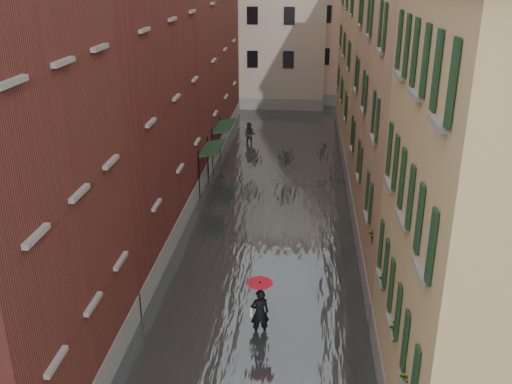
% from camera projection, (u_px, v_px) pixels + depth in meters
% --- Properties ---
extents(ground, '(120.00, 120.00, 0.00)m').
position_uv_depth(ground, '(248.00, 366.00, 18.03)').
color(ground, '#505053').
rests_on(ground, ground).
extents(floodwater, '(10.00, 60.00, 0.20)m').
position_uv_depth(floodwater, '(273.00, 204.00, 30.02)').
color(floodwater, '#454B4C').
rests_on(floodwater, ground).
extents(building_left_mid, '(6.00, 14.00, 12.50)m').
position_uv_depth(building_left_mid, '(107.00, 104.00, 24.61)').
color(building_left_mid, '#5B211C').
rests_on(building_left_mid, ground).
extents(building_left_far, '(6.00, 16.00, 14.00)m').
position_uv_depth(building_left_far, '(180.00, 42.00, 38.21)').
color(building_left_far, maroon).
rests_on(building_left_far, ground).
extents(building_right_mid, '(6.00, 14.00, 13.00)m').
position_uv_depth(building_right_mid, '(439.00, 104.00, 23.37)').
color(building_right_mid, tan).
rests_on(building_right_mid, ground).
extents(building_right_far, '(6.00, 16.00, 11.50)m').
position_uv_depth(building_right_far, '(390.00, 64.00, 37.53)').
color(building_right_far, tan).
rests_on(building_right_far, ground).
extents(building_end_cream, '(12.00, 9.00, 13.00)m').
position_uv_depth(building_end_cream, '(257.00, 29.00, 51.02)').
color(building_end_cream, '#B8A593').
rests_on(building_end_cream, ground).
extents(building_end_pink, '(10.00, 9.00, 12.00)m').
position_uv_depth(building_end_pink, '(357.00, 33.00, 52.32)').
color(building_end_pink, tan).
rests_on(building_end_pink, ground).
extents(awning_near, '(1.09, 2.86, 2.80)m').
position_uv_depth(awning_near, '(211.00, 149.00, 31.06)').
color(awning_near, '#16321C').
rests_on(awning_near, ground).
extents(awning_far, '(1.09, 3.15, 2.80)m').
position_uv_depth(awning_far, '(223.00, 127.00, 35.29)').
color(awning_far, '#16321C').
rests_on(awning_far, ground).
extents(window_planters, '(0.59, 8.13, 0.84)m').
position_uv_depth(window_planters, '(393.00, 290.00, 15.68)').
color(window_planters, brown).
rests_on(window_planters, ground).
extents(pedestrian_main, '(0.89, 0.89, 2.06)m').
position_uv_depth(pedestrian_main, '(260.00, 305.00, 19.13)').
color(pedestrian_main, black).
rests_on(pedestrian_main, ground).
extents(pedestrian_far, '(0.94, 0.80, 1.71)m').
position_uv_depth(pedestrian_far, '(250.00, 135.00, 39.53)').
color(pedestrian_far, black).
rests_on(pedestrian_far, ground).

